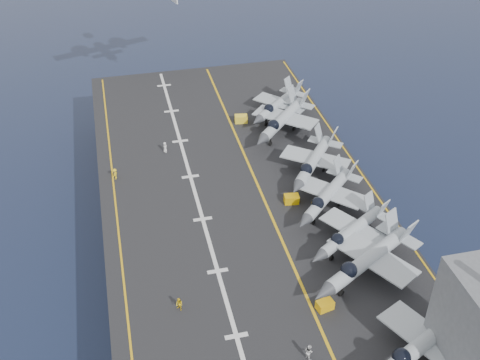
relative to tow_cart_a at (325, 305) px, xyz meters
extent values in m
plane|color=#142135|center=(-4.37, 18.47, -10.95)|extent=(500.00, 500.00, 0.00)
cube|color=#56595E|center=(-4.37, 18.47, -5.95)|extent=(36.00, 90.00, 10.00)
cube|color=black|center=(-4.37, 18.47, -0.75)|extent=(38.00, 92.00, 0.40)
cube|color=gold|center=(-1.37, 18.47, -0.53)|extent=(0.35, 90.00, 0.02)
cube|color=silver|center=(-10.37, 18.47, -0.53)|extent=(0.50, 90.00, 0.02)
cube|color=gold|center=(-21.37, 18.47, -0.53)|extent=(0.25, 90.00, 0.02)
cube|color=gold|center=(14.13, 18.47, -0.53)|extent=(0.25, 90.00, 0.02)
imported|color=yellow|center=(-15.66, 3.49, 0.30)|extent=(1.16, 1.22, 1.70)
imported|color=yellow|center=(-20.97, 30.39, 0.31)|extent=(1.10, 1.23, 1.72)
imported|color=silver|center=(-13.04, 35.88, 0.31)|extent=(0.94, 1.18, 1.72)
imported|color=silver|center=(-3.86, -5.88, 0.39)|extent=(1.11, 1.32, 1.88)
camera|label=1|loc=(-19.56, -42.52, 49.75)|focal=45.00mm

